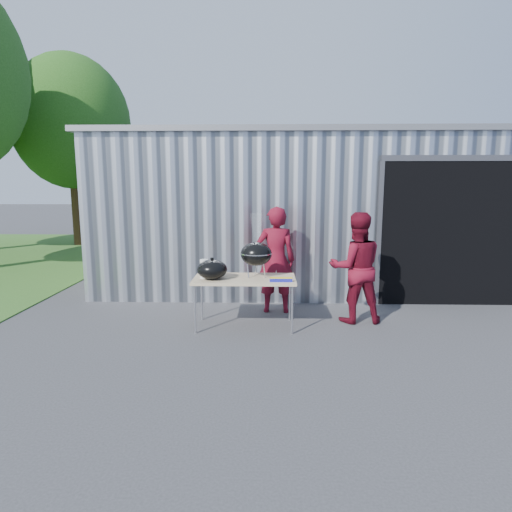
{
  "coord_description": "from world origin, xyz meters",
  "views": [
    {
      "loc": [
        0.11,
        -5.76,
        2.11
      ],
      "look_at": [
        -0.05,
        0.56,
        1.05
      ],
      "focal_mm": 30.0,
      "sensor_mm": 36.0,
      "label": 1
    }
  ],
  "objects_px": {
    "kettle_grill": "(256,249)",
    "person_bystander": "(356,268)",
    "person_cook": "(276,260)",
    "folding_table": "(245,280)"
  },
  "relations": [
    {
      "from": "folding_table",
      "to": "person_bystander",
      "type": "distance_m",
      "value": 1.73
    },
    {
      "from": "kettle_grill",
      "to": "person_bystander",
      "type": "relative_size",
      "value": 0.56
    },
    {
      "from": "folding_table",
      "to": "person_cook",
      "type": "relative_size",
      "value": 0.85
    },
    {
      "from": "folding_table",
      "to": "person_bystander",
      "type": "bearing_deg",
      "value": 10.24
    },
    {
      "from": "person_cook",
      "to": "folding_table",
      "type": "bearing_deg",
      "value": 59.66
    },
    {
      "from": "folding_table",
      "to": "person_cook",
      "type": "xyz_separation_m",
      "value": [
        0.48,
        0.78,
        0.17
      ]
    },
    {
      "from": "person_cook",
      "to": "kettle_grill",
      "type": "bearing_deg",
      "value": 67.57
    },
    {
      "from": "person_bystander",
      "to": "folding_table",
      "type": "bearing_deg",
      "value": 6.99
    },
    {
      "from": "kettle_grill",
      "to": "person_bystander",
      "type": "xyz_separation_m",
      "value": [
        1.53,
        0.23,
        -0.31
      ]
    },
    {
      "from": "person_cook",
      "to": "person_bystander",
      "type": "relative_size",
      "value": 1.03
    }
  ]
}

